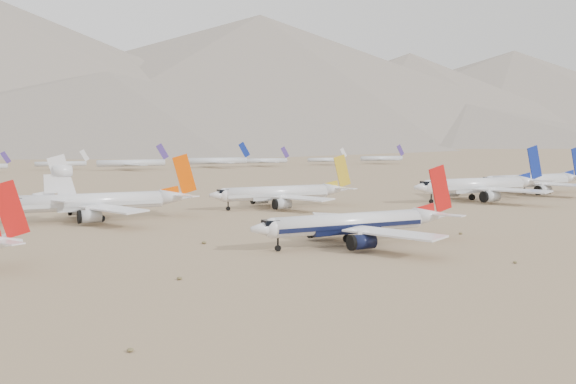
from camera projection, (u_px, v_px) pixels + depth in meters
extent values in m
plane|color=#897150|center=(371.00, 244.00, 128.82)|extent=(7000.00, 7000.00, 0.00)
cylinder|color=white|center=(349.00, 223.00, 126.57)|extent=(32.90, 3.89, 3.89)
cube|color=black|center=(349.00, 225.00, 126.61)|extent=(32.24, 3.95, 0.87)
sphere|color=white|center=(273.00, 228.00, 119.38)|extent=(3.89, 3.89, 3.89)
cube|color=black|center=(270.00, 222.00, 119.04)|extent=(2.72, 2.53, 0.97)
cone|color=white|center=(431.00, 216.00, 135.43)|extent=(8.22, 3.89, 3.89)
cube|color=white|center=(394.00, 233.00, 117.41)|extent=(12.71, 20.02, 0.61)
cube|color=white|center=(449.00, 215.00, 132.70)|extent=(5.22, 6.83, 0.23)
cylinder|color=black|center=(363.00, 242.00, 118.74)|extent=(4.57, 2.80, 2.80)
cube|color=white|center=(331.00, 219.00, 138.07)|extent=(12.71, 20.02, 0.61)
cube|color=white|center=(426.00, 211.00, 139.47)|extent=(5.22, 6.83, 0.23)
cylinder|color=black|center=(321.00, 230.00, 133.22)|extent=(4.57, 2.80, 2.80)
cube|color=red|center=(440.00, 189.00, 135.94)|extent=(6.24, 0.31, 10.27)
cylinder|color=black|center=(278.00, 248.00, 120.14)|extent=(1.17, 0.49, 1.17)
cylinder|color=black|center=(362.00, 243.00, 125.05)|extent=(1.63, 0.97, 1.63)
cylinder|color=black|center=(347.00, 239.00, 129.92)|extent=(1.63, 0.97, 1.63)
cube|color=white|center=(8.00, 242.00, 100.15)|extent=(4.86, 6.36, 0.22)
cube|color=white|center=(6.00, 236.00, 106.46)|extent=(4.86, 6.36, 0.22)
cube|color=red|center=(10.00, 209.00, 103.17)|extent=(5.81, 0.29, 9.57)
cylinder|color=white|center=(475.00, 185.00, 213.07)|extent=(38.82, 4.71, 4.71)
cube|color=silver|center=(475.00, 187.00, 213.12)|extent=(38.04, 4.78, 1.06)
sphere|color=white|center=(428.00, 187.00, 204.59)|extent=(4.71, 4.71, 4.71)
cube|color=black|center=(427.00, 183.00, 204.17)|extent=(3.29, 3.06, 1.18)
cone|color=white|center=(528.00, 182.00, 223.52)|extent=(9.70, 4.71, 4.71)
cube|color=white|center=(513.00, 190.00, 202.21)|extent=(14.99, 23.62, 0.73)
cube|color=white|center=(542.00, 181.00, 220.28)|extent=(6.16, 8.06, 0.28)
cylinder|color=silver|center=(491.00, 196.00, 203.79)|extent=(5.39, 3.39, 3.39)
cube|color=white|center=(455.00, 184.00, 226.69)|extent=(14.99, 23.62, 0.73)
cube|color=white|center=(522.00, 179.00, 228.31)|extent=(6.16, 8.06, 0.28)
cylinder|color=silver|center=(451.00, 192.00, 220.97)|extent=(5.39, 3.39, 3.39)
cube|color=navy|center=(535.00, 162.00, 224.12)|extent=(7.36, 0.38, 12.12)
cylinder|color=black|center=(431.00, 201.00, 205.51)|extent=(1.41, 0.59, 1.41)
cylinder|color=black|center=(486.00, 199.00, 211.21)|extent=(1.98, 1.18, 1.98)
cylinder|color=black|center=(472.00, 197.00, 217.11)|extent=(1.98, 1.18, 1.98)
cylinder|color=white|center=(277.00, 193.00, 192.68)|extent=(33.19, 4.03, 4.03)
cube|color=silver|center=(277.00, 194.00, 192.73)|extent=(32.53, 4.09, 0.91)
sphere|color=white|center=(225.00, 195.00, 185.43)|extent=(4.03, 4.03, 4.03)
cube|color=black|center=(223.00, 191.00, 185.07)|extent=(2.82, 2.62, 1.01)
cone|color=white|center=(336.00, 189.00, 201.62)|extent=(8.30, 4.03, 4.03)
cube|color=white|center=(302.00, 198.00, 183.39)|extent=(12.82, 20.20, 0.62)
cube|color=white|center=(346.00, 188.00, 198.85)|extent=(5.27, 6.89, 0.24)
cylinder|color=silver|center=(283.00, 204.00, 184.74)|extent=(4.61, 2.90, 2.90)
cube|color=white|center=(268.00, 192.00, 204.34)|extent=(12.82, 20.20, 0.62)
cube|color=white|center=(334.00, 187.00, 205.71)|extent=(5.27, 6.89, 0.24)
cylinder|color=silver|center=(260.00, 199.00, 199.45)|extent=(4.61, 2.90, 2.90)
cube|color=gold|center=(342.00, 171.00, 202.13)|extent=(6.29, 0.32, 10.37)
cylinder|color=black|center=(228.00, 209.00, 186.22)|extent=(1.21, 0.50, 1.21)
cylinder|color=black|center=(285.00, 206.00, 191.09)|extent=(1.69, 1.01, 1.69)
cylinder|color=black|center=(277.00, 204.00, 196.14)|extent=(1.69, 1.01, 1.69)
cylinder|color=white|center=(93.00, 202.00, 163.32)|extent=(35.20, 4.30, 4.30)
cube|color=silver|center=(93.00, 204.00, 163.37)|extent=(34.49, 4.37, 0.97)
sphere|color=white|center=(18.00, 205.00, 155.63)|extent=(4.30, 4.30, 4.30)
cube|color=black|center=(15.00, 200.00, 155.25)|extent=(3.01, 2.80, 1.08)
cone|color=white|center=(176.00, 197.00, 172.80)|extent=(8.80, 4.30, 4.30)
cube|color=white|center=(113.00, 209.00, 153.45)|extent=(13.59, 21.42, 0.66)
cube|color=white|center=(187.00, 196.00, 169.86)|extent=(5.59, 7.31, 0.26)
cylinder|color=silver|center=(91.00, 216.00, 154.89)|extent=(4.89, 3.10, 3.10)
cube|color=white|center=(96.00, 200.00, 175.69)|extent=(13.59, 21.42, 0.66)
cube|color=white|center=(178.00, 193.00, 177.14)|extent=(5.59, 7.31, 0.26)
cylinder|color=silver|center=(80.00, 209.00, 170.51)|extent=(4.89, 3.10, 3.10)
cube|color=#EA4C00|center=(184.00, 174.00, 173.34)|extent=(6.67, 0.34, 10.99)
cylinder|color=black|center=(24.00, 222.00, 156.47)|extent=(1.29, 0.54, 1.29)
cylinder|color=black|center=(101.00, 218.00, 161.61)|extent=(1.81, 1.08, 1.81)
cylinder|color=black|center=(97.00, 216.00, 167.00)|extent=(1.81, 1.08, 1.81)
cone|color=white|center=(52.00, 202.00, 159.80)|extent=(9.01, 4.32, 4.32)
cube|color=white|center=(61.00, 201.00, 156.80)|extent=(5.72, 7.48, 0.26)
cube|color=white|center=(57.00, 198.00, 164.24)|extent=(5.72, 7.48, 0.26)
cube|color=white|center=(62.00, 176.00, 160.36)|extent=(6.83, 0.35, 11.26)
cylinder|color=white|center=(62.00, 171.00, 160.35)|extent=(4.51, 2.80, 2.80)
cylinder|color=white|center=(528.00, 180.00, 238.46)|extent=(37.29, 4.50, 4.50)
cube|color=silver|center=(528.00, 182.00, 238.51)|extent=(36.55, 4.57, 1.01)
sphere|color=white|center=(490.00, 182.00, 230.31)|extent=(4.50, 4.50, 4.50)
cube|color=black|center=(489.00, 179.00, 229.91)|extent=(3.15, 2.93, 1.13)
cone|color=white|center=(572.00, 178.00, 248.50)|extent=(9.32, 4.50, 4.50)
cube|color=white|center=(563.00, 185.00, 228.03)|extent=(14.40, 22.70, 0.70)
cylinder|color=silver|center=(544.00, 190.00, 229.55)|extent=(5.18, 3.24, 3.24)
cube|color=white|center=(508.00, 180.00, 251.54)|extent=(14.40, 22.70, 0.70)
cube|color=white|center=(566.00, 176.00, 253.10)|extent=(5.92, 7.74, 0.27)
cylinder|color=silver|center=(506.00, 186.00, 246.05)|extent=(5.18, 3.24, 3.24)
cylinder|color=black|center=(492.00, 194.00, 231.19)|extent=(1.35, 0.56, 1.35)
cylinder|color=black|center=(538.00, 192.00, 236.68)|extent=(1.89, 1.13, 1.89)
cylinder|color=black|center=(525.00, 191.00, 242.33)|extent=(1.89, 1.13, 1.89)
cube|color=#442E82|center=(6.00, 157.00, 382.32)|extent=(6.16, 0.31, 7.76)
cylinder|color=silver|center=(61.00, 164.00, 413.66)|extent=(31.63, 3.13, 3.13)
cube|color=white|center=(84.00, 155.00, 419.71)|extent=(6.30, 0.31, 7.93)
cube|color=silver|center=(62.00, 165.00, 406.37)|extent=(8.33, 14.56, 0.31)
cube|color=silver|center=(59.00, 164.00, 421.03)|extent=(8.33, 14.56, 0.31)
cylinder|color=silver|center=(131.00, 163.00, 412.23)|extent=(43.36, 4.28, 4.28)
cube|color=#442E82|center=(162.00, 151.00, 420.52)|extent=(8.63, 0.43, 10.88)
cube|color=silver|center=(135.00, 165.00, 402.24)|extent=(11.42, 19.96, 0.43)
cube|color=silver|center=(128.00, 163.00, 422.34)|extent=(11.42, 19.96, 0.43)
cylinder|color=silver|center=(216.00, 161.00, 445.77)|extent=(45.24, 4.47, 4.47)
cube|color=navy|center=(244.00, 150.00, 454.42)|extent=(9.01, 0.45, 11.35)
cube|color=silver|center=(222.00, 162.00, 435.34)|extent=(11.92, 20.83, 0.45)
cube|color=silver|center=(210.00, 161.00, 456.31)|extent=(11.92, 20.83, 0.45)
cylinder|color=silver|center=(264.00, 161.00, 462.63)|extent=(35.40, 3.50, 3.50)
cube|color=#442E82|center=(285.00, 152.00, 469.40)|extent=(7.05, 0.35, 8.88)
cube|color=silver|center=(269.00, 162.00, 454.47)|extent=(9.33, 16.29, 0.35)
cube|color=silver|center=(259.00, 161.00, 470.88)|extent=(9.33, 16.29, 0.35)
cylinder|color=silver|center=(327.00, 160.00, 485.78)|extent=(31.40, 3.10, 3.10)
cube|color=white|center=(343.00, 153.00, 491.78)|extent=(6.25, 0.31, 7.88)
cube|color=silver|center=(332.00, 161.00, 478.54)|extent=(8.27, 14.45, 0.31)
cube|color=silver|center=(321.00, 160.00, 493.09)|extent=(8.27, 14.45, 0.31)
cylinder|color=silver|center=(382.00, 158.00, 506.08)|extent=(37.99, 3.75, 3.75)
cube|color=#442E82|center=(400.00, 150.00, 513.35)|extent=(7.57, 0.38, 9.53)
cube|color=silver|center=(389.00, 160.00, 497.33)|extent=(10.01, 17.49, 0.38)
cube|color=silver|center=(375.00, 159.00, 514.94)|extent=(10.01, 17.49, 0.38)
cone|color=slate|center=(99.00, 95.00, 1531.00)|extent=(1824.00, 1824.00, 240.00)
cone|color=slate|center=(260.00, 80.00, 1904.60)|extent=(2356.00, 2356.00, 380.00)
cone|color=slate|center=(409.00, 98.00, 2073.22)|extent=(1682.00, 1682.00, 290.00)
cone|color=slate|center=(513.00, 97.00, 2467.10)|extent=(2380.00, 2380.00, 350.00)
cone|color=slate|center=(108.00, 110.00, 1173.23)|extent=(1260.00, 1260.00, 140.00)
cone|color=slate|center=(467.00, 125.00, 1546.34)|extent=(900.00, 900.00, 100.00)
ellipsoid|color=brown|center=(130.00, 350.00, 63.97)|extent=(0.70, 0.70, 0.39)
ellipsoid|color=brown|center=(179.00, 278.00, 96.19)|extent=(0.84, 0.84, 0.46)
ellipsoid|color=brown|center=(204.00, 242.00, 128.41)|extent=(0.98, 0.98, 0.54)
ellipsoid|color=brown|center=(515.00, 262.00, 108.68)|extent=(0.70, 0.70, 0.39)
ellipsoid|color=brown|center=(461.00, 233.00, 140.89)|extent=(0.84, 0.84, 0.46)
ellipsoid|color=brown|center=(427.00, 215.00, 173.11)|extent=(0.98, 0.98, 0.54)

